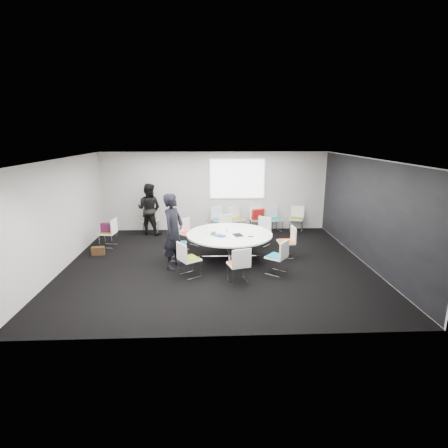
{
  "coord_description": "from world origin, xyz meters",
  "views": [
    {
      "loc": [
        -0.19,
        -8.88,
        3.42
      ],
      "look_at": [
        0.2,
        0.4,
        1.0
      ],
      "focal_mm": 28.0,
      "sensor_mm": 36.0,
      "label": 1
    }
  ],
  "objects_px": {
    "chair_ring_b": "(261,237)",
    "chair_ring_h": "(277,263)",
    "chair_ring_e": "(178,250)",
    "chair_back_e": "(296,223)",
    "cup": "(227,230)",
    "chair_back_b": "(236,224)",
    "person_main": "(173,231)",
    "chair_ring_a": "(286,248)",
    "chair_back_a": "(219,224)",
    "laptop": "(215,234)",
    "chair_spare_left": "(109,238)",
    "chair_back_c": "(257,224)",
    "chair_ring_f": "(189,266)",
    "conference_table": "(229,239)",
    "person_back": "(149,209)",
    "chair_ring_c": "(227,233)",
    "chair_person_back": "(151,225)",
    "chair_back_d": "(274,224)",
    "chair_ring_d": "(189,239)",
    "brown_bag": "(98,251)",
    "chair_ring_g": "(239,271)"
  },
  "relations": [
    {
      "from": "chair_ring_a",
      "to": "laptop",
      "type": "height_order",
      "value": "chair_ring_a"
    },
    {
      "from": "chair_spare_left",
      "to": "chair_back_c",
      "type": "bearing_deg",
      "value": -64.5
    },
    {
      "from": "chair_ring_b",
      "to": "chair_person_back",
      "type": "distance_m",
      "value": 4.03
    },
    {
      "from": "chair_ring_e",
      "to": "chair_back_e",
      "type": "xyz_separation_m",
      "value": [
        4.02,
        2.79,
        0.0
      ]
    },
    {
      "from": "chair_ring_h",
      "to": "chair_back_c",
      "type": "relative_size",
      "value": 1.0
    },
    {
      "from": "chair_back_d",
      "to": "chair_back_b",
      "type": "bearing_deg",
      "value": -20.93
    },
    {
      "from": "chair_ring_a",
      "to": "chair_person_back",
      "type": "distance_m",
      "value": 5.04
    },
    {
      "from": "person_main",
      "to": "cup",
      "type": "height_order",
      "value": "person_main"
    },
    {
      "from": "chair_ring_f",
      "to": "person_main",
      "type": "bearing_deg",
      "value": -179.13
    },
    {
      "from": "chair_ring_b",
      "to": "chair_ring_h",
      "type": "relative_size",
      "value": 1.0
    },
    {
      "from": "cup",
      "to": "chair_back_c",
      "type": "bearing_deg",
      "value": 64.62
    },
    {
      "from": "chair_ring_c",
      "to": "chair_ring_b",
      "type": "bearing_deg",
      "value": 139.75
    },
    {
      "from": "chair_back_e",
      "to": "laptop",
      "type": "distance_m",
      "value": 4.12
    },
    {
      "from": "chair_back_e",
      "to": "person_main",
      "type": "relative_size",
      "value": 0.45
    },
    {
      "from": "chair_ring_a",
      "to": "person_main",
      "type": "distance_m",
      "value": 3.24
    },
    {
      "from": "chair_back_d",
      "to": "chair_back_e",
      "type": "xyz_separation_m",
      "value": [
        0.8,
        0.05,
        0.0
      ]
    },
    {
      "from": "conference_table",
      "to": "chair_ring_d",
      "type": "distance_m",
      "value": 1.61
    },
    {
      "from": "chair_ring_a",
      "to": "chair_back_b",
      "type": "distance_m",
      "value": 2.97
    },
    {
      "from": "chair_back_b",
      "to": "chair_spare_left",
      "type": "distance_m",
      "value": 4.36
    },
    {
      "from": "chair_ring_h",
      "to": "cup",
      "type": "relative_size",
      "value": 9.78
    },
    {
      "from": "person_back",
      "to": "conference_table",
      "type": "bearing_deg",
      "value": 152.17
    },
    {
      "from": "chair_ring_f",
      "to": "person_back",
      "type": "xyz_separation_m",
      "value": [
        -1.57,
        3.83,
        0.61
      ]
    },
    {
      "from": "chair_ring_a",
      "to": "chair_back_c",
      "type": "distance_m",
      "value": 2.74
    },
    {
      "from": "chair_ring_f",
      "to": "chair_back_a",
      "type": "relative_size",
      "value": 1.0
    },
    {
      "from": "chair_ring_g",
      "to": "person_back",
      "type": "distance_m",
      "value": 5.1
    },
    {
      "from": "brown_bag",
      "to": "chair_back_d",
      "type": "bearing_deg",
      "value": 22.28
    },
    {
      "from": "chair_back_b",
      "to": "cup",
      "type": "distance_m",
      "value": 2.62
    },
    {
      "from": "chair_back_b",
      "to": "chair_back_e",
      "type": "bearing_deg",
      "value": 155.38
    },
    {
      "from": "chair_ring_a",
      "to": "chair_ring_e",
      "type": "relative_size",
      "value": 1.0
    },
    {
      "from": "conference_table",
      "to": "chair_ring_h",
      "type": "bearing_deg",
      "value": -46.09
    },
    {
      "from": "chair_back_c",
      "to": "chair_spare_left",
      "type": "bearing_deg",
      "value": 13.5
    },
    {
      "from": "chair_ring_h",
      "to": "chair_back_a",
      "type": "distance_m",
      "value": 4.15
    },
    {
      "from": "chair_ring_f",
      "to": "chair_ring_h",
      "type": "relative_size",
      "value": 1.0
    },
    {
      "from": "chair_spare_left",
      "to": "chair_person_back",
      "type": "xyz_separation_m",
      "value": [
        1.04,
        1.57,
        0.0
      ]
    },
    {
      "from": "chair_ring_h",
      "to": "chair_spare_left",
      "type": "distance_m",
      "value": 5.33
    },
    {
      "from": "chair_ring_b",
      "to": "laptop",
      "type": "bearing_deg",
      "value": 79.75
    },
    {
      "from": "chair_ring_c",
      "to": "chair_back_d",
      "type": "bearing_deg",
      "value": -165.31
    },
    {
      "from": "conference_table",
      "to": "cup",
      "type": "xyz_separation_m",
      "value": [
        -0.06,
        0.22,
        0.22
      ]
    },
    {
      "from": "chair_ring_e",
      "to": "chair_person_back",
      "type": "relative_size",
      "value": 1.0
    },
    {
      "from": "chair_back_c",
      "to": "laptop",
      "type": "height_order",
      "value": "chair_back_c"
    },
    {
      "from": "chair_ring_b",
      "to": "laptop",
      "type": "relative_size",
      "value": 2.76
    },
    {
      "from": "chair_ring_a",
      "to": "chair_back_a",
      "type": "xyz_separation_m",
      "value": [
        -1.83,
        2.72,
        0.0
      ]
    },
    {
      "from": "chair_back_b",
      "to": "cup",
      "type": "bearing_deg",
      "value": 54.71
    },
    {
      "from": "chair_ring_h",
      "to": "chair_back_e",
      "type": "bearing_deg",
      "value": 17.51
    },
    {
      "from": "conference_table",
      "to": "chair_back_c",
      "type": "xyz_separation_m",
      "value": [
        1.14,
        2.75,
        -0.28
      ]
    },
    {
      "from": "chair_ring_d",
      "to": "chair_back_a",
      "type": "xyz_separation_m",
      "value": [
        0.97,
        1.72,
        0.0
      ]
    },
    {
      "from": "chair_ring_e",
      "to": "chair_person_back",
      "type": "bearing_deg",
      "value": -156.3
    },
    {
      "from": "cup",
      "to": "chair_back_b",
      "type": "bearing_deg",
      "value": 79.65
    },
    {
      "from": "chair_ring_a",
      "to": "chair_ring_f",
      "type": "distance_m",
      "value": 2.96
    },
    {
      "from": "chair_ring_a",
      "to": "cup",
      "type": "distance_m",
      "value": 1.75
    }
  ]
}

